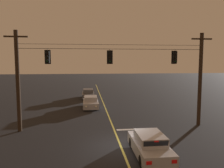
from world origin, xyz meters
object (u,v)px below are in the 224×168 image
(traffic_light_centre, at_px, (175,57))
(car_waiting_near_lane, at_px, (150,145))
(traffic_light_left_inner, at_px, (110,57))
(car_oncoming_trailing, at_px, (88,94))
(car_oncoming_lead, at_px, (91,102))
(traffic_light_leftmost, at_px, (47,57))

(traffic_light_centre, xyz_separation_m, car_waiting_near_lane, (-3.78, -5.67, -5.30))
(traffic_light_left_inner, height_order, car_oncoming_trailing, traffic_light_left_inner)
(car_oncoming_trailing, bearing_deg, car_oncoming_lead, -87.94)
(car_waiting_near_lane, bearing_deg, traffic_light_centre, 56.33)
(car_waiting_near_lane, bearing_deg, traffic_light_leftmost, 139.86)
(car_oncoming_trailing, bearing_deg, traffic_light_leftmost, -101.74)
(traffic_light_leftmost, bearing_deg, traffic_light_left_inner, 0.00)
(car_waiting_near_lane, height_order, car_oncoming_trailing, same)
(car_waiting_near_lane, xyz_separation_m, car_oncoming_lead, (-3.21, 14.18, -0.00))
(car_oncoming_lead, xyz_separation_m, car_oncoming_trailing, (-0.26, 7.17, 0.00))
(traffic_light_centre, distance_m, car_oncoming_lead, 12.22)
(traffic_light_centre, distance_m, car_oncoming_trailing, 18.07)
(traffic_light_leftmost, relative_size, traffic_light_centre, 1.00)
(traffic_light_leftmost, bearing_deg, car_oncoming_trailing, 78.26)
(traffic_light_centre, relative_size, car_waiting_near_lane, 0.28)
(traffic_light_leftmost, xyz_separation_m, car_oncoming_lead, (3.52, 8.51, -5.30))
(traffic_light_left_inner, height_order, traffic_light_centre, same)
(traffic_light_left_inner, xyz_separation_m, car_oncoming_lead, (-1.46, 8.51, -5.30))
(car_waiting_near_lane, relative_size, car_oncoming_trailing, 0.98)
(traffic_light_left_inner, height_order, car_oncoming_lead, traffic_light_left_inner)
(traffic_light_left_inner, relative_size, car_oncoming_trailing, 0.28)
(traffic_light_leftmost, bearing_deg, car_oncoming_lead, 67.54)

